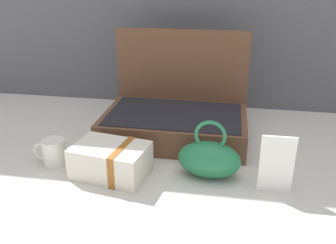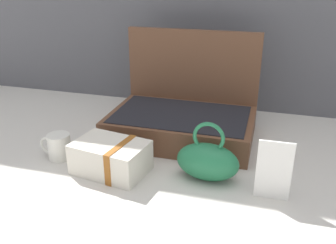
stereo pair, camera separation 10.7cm
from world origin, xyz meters
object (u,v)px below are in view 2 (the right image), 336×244
open_suitcase (184,115)px  coffee_mug (59,146)px  info_card_left (274,171)px  teal_pouch_handbag (208,161)px  cream_toiletry_bag (112,157)px

open_suitcase → coffee_mug: 0.45m
info_card_left → open_suitcase: bearing=134.0°
open_suitcase → teal_pouch_handbag: bearing=-63.2°
teal_pouch_handbag → cream_toiletry_bag: size_ratio=0.82×
cream_toiletry_bag → coffee_mug: (-0.20, 0.03, -0.01)m
teal_pouch_handbag → info_card_left: teal_pouch_handbag is taller
open_suitcase → teal_pouch_handbag: (0.14, -0.28, -0.02)m
teal_pouch_handbag → open_suitcase: bearing=116.8°
cream_toiletry_bag → coffee_mug: cream_toiletry_bag is taller
open_suitcase → coffee_mug: open_suitcase is taller
cream_toiletry_bag → info_card_left: info_card_left is taller
info_card_left → coffee_mug: bearing=175.9°
teal_pouch_handbag → cream_toiletry_bag: teal_pouch_handbag is taller
coffee_mug → info_card_left: bearing=-3.4°
teal_pouch_handbag → info_card_left: 0.19m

